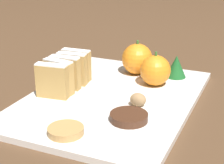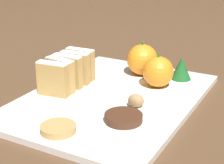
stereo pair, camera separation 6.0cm
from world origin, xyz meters
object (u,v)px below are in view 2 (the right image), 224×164
at_px(orange_near, 158,72).
at_px(orange_far, 142,60).
at_px(chocolate_cookie, 123,118).
at_px(walnut, 136,101).

relative_size(orange_near, orange_far, 0.93).
bearing_deg(orange_far, orange_near, -40.92).
distance_m(orange_far, chocolate_cookie, 0.24).
xyz_separation_m(orange_near, chocolate_cookie, (0.01, -0.18, -0.03)).
bearing_deg(orange_near, chocolate_cookie, -86.95).
bearing_deg(orange_far, walnut, -69.32).
relative_size(orange_near, walnut, 2.38).
height_order(orange_near, chocolate_cookie, orange_near).
distance_m(walnut, chocolate_cookie, 0.06).
xyz_separation_m(walnut, chocolate_cookie, (0.01, -0.06, -0.01)).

